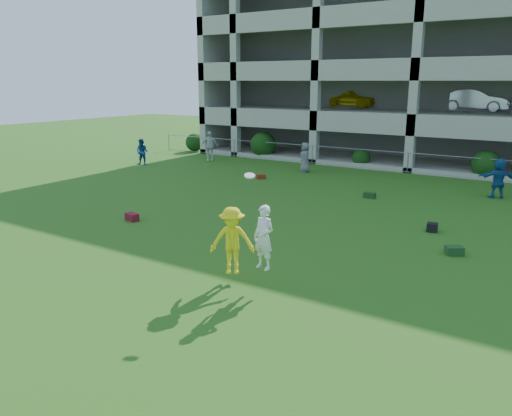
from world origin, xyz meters
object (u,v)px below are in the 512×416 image
Objects in this scene: parking_garage at (451,67)px; bystander_c at (305,157)px; bystander_b at (209,146)px; frisbee_contest at (239,240)px; crate_d at (432,227)px; bystander_d at (498,178)px; bystander_a at (142,152)px.

bystander_c is at bearing -113.79° from parking_garage.
bystander_b is 17.29m from parking_garage.
crate_d is at bearing 67.35° from frisbee_contest.
crate_d is at bearing -61.54° from bystander_b.
bystander_b reaches higher than bystander_d.
bystander_d is at bearing 80.64° from crate_d.
bystander_b is at bearing -33.89° from bystander_d.
bystander_d is 0.06× the size of parking_garage.
frisbee_contest is (13.20, -15.80, 0.21)m from bystander_b.
bystander_c reaches higher than crate_d.
crate_d is at bearing -34.20° from bystander_a.
parking_garage is (-5.17, 12.71, 5.12)m from bystander_d.
frisbee_contest reaches higher than bystander_c.
frisbee_contest reaches higher than bystander_b.
bystander_c is 12.18m from crate_d.
bystander_a is 19.89m from frisbee_contest.
frisbee_contest is at bearing -57.60° from bystander_a.
bystander_b is at bearing 35.40° from bystander_a.
bystander_c is 16.57m from frisbee_contest.
parking_garage is at bearing 25.27° from bystander_a.
bystander_d is (10.24, -1.21, 0.04)m from bystander_c.
bystander_c is 10.31m from bystander_d.
parking_garage is at bearing 114.43° from bystander_c.
bystander_a is at bearing -22.97° from bystander_d.
crate_d is (-1.13, -6.86, -0.74)m from bystander_d.
parking_garage is at bearing 92.05° from frisbee_contest.
crate_d is 8.05m from frisbee_contest.
bystander_b reaches higher than bystander_a.
bystander_d is 0.67× the size of frisbee_contest.
frisbee_contest is at bearing 44.81° from bystander_d.
bystander_d is 6.99m from crate_d.
bystander_d is at bearing -13.94° from bystander_a.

